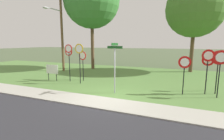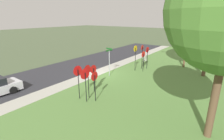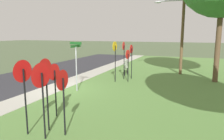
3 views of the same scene
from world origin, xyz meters
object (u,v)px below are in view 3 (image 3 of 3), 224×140
at_px(stop_sign_far_center, 115,53).
at_px(yield_sign_center, 23,79).
at_px(stop_sign_near_left, 128,59).
at_px(notice_board, 126,65).
at_px(utility_pole, 181,19).
at_px(stop_sign_near_right, 124,53).
at_px(yield_sign_near_left, 63,87).
at_px(yield_sign_far_right, 41,82).
at_px(yield_sign_far_left, 45,78).
at_px(stop_sign_far_left, 131,54).
at_px(yield_sign_near_right, 54,78).
at_px(street_name_post, 76,62).

height_order(stop_sign_far_center, yield_sign_center, stop_sign_far_center).
bearing_deg(stop_sign_near_left, notice_board, -152.84).
xyz_separation_m(stop_sign_far_center, utility_pole, (-4.77, 4.03, 2.51)).
height_order(stop_sign_near_right, yield_sign_near_left, stop_sign_near_right).
relative_size(stop_sign_near_left, yield_sign_far_right, 0.91).
xyz_separation_m(stop_sign_near_left, yield_sign_far_left, (8.44, -0.38, 0.27)).
height_order(stop_sign_far_center, yield_sign_far_right, stop_sign_far_center).
bearing_deg(yield_sign_far_left, stop_sign_far_left, 178.86).
height_order(yield_sign_near_right, yield_sign_far_left, yield_sign_far_left).
xyz_separation_m(stop_sign_near_right, yield_sign_far_left, (9.29, 0.20, -0.08)).
relative_size(stop_sign_far_center, street_name_post, 0.98).
bearing_deg(stop_sign_far_left, stop_sign_near_left, 6.95).
bearing_deg(yield_sign_far_left, yield_sign_near_left, 82.55).
bearing_deg(utility_pole, yield_sign_far_left, -15.31).
xyz_separation_m(street_name_post, notice_board, (-5.78, 1.27, -0.92)).
bearing_deg(stop_sign_near_left, yield_sign_center, 1.35).
height_order(street_name_post, notice_board, street_name_post).
height_order(yield_sign_far_left, street_name_post, street_name_post).
relative_size(yield_sign_far_right, utility_pole, 0.30).
height_order(stop_sign_near_right, yield_sign_far_left, stop_sign_near_right).
bearing_deg(stop_sign_far_left, utility_pole, 138.09).
height_order(stop_sign_near_left, yield_sign_far_right, yield_sign_far_right).
distance_m(stop_sign_near_left, yield_sign_far_right, 9.01).
distance_m(stop_sign_far_left, yield_sign_far_left, 9.65).
xyz_separation_m(yield_sign_near_left, street_name_post, (-5.06, -2.49, 0.08)).
height_order(stop_sign_near_left, stop_sign_near_right, stop_sign_near_right).
bearing_deg(stop_sign_far_center, stop_sign_near_right, 169.67).
xyz_separation_m(stop_sign_near_left, utility_pole, (-4.49, 3.16, 2.94)).
height_order(stop_sign_near_left, yield_sign_far_left, yield_sign_far_left).
xyz_separation_m(stop_sign_far_center, yield_sign_center, (8.68, 0.00, -0.15)).
relative_size(stop_sign_near_left, yield_sign_near_right, 1.04).
bearing_deg(yield_sign_far_left, stop_sign_near_left, 178.02).
distance_m(yield_sign_far_left, notice_board, 10.80).
distance_m(yield_sign_near_left, yield_sign_near_right, 1.85).
bearing_deg(yield_sign_center, yield_sign_far_left, 143.33).
bearing_deg(yield_sign_near_right, street_name_post, -158.03).
relative_size(yield_sign_near_left, yield_sign_center, 0.88).
distance_m(yield_sign_center, notice_board, 11.31).
relative_size(yield_sign_near_right, yield_sign_center, 0.86).
height_order(stop_sign_far_center, yield_sign_near_left, stop_sign_far_center).
relative_size(yield_sign_near_right, utility_pole, 0.26).
bearing_deg(street_name_post, yield_sign_near_right, 22.80).
relative_size(stop_sign_near_right, utility_pole, 0.33).
xyz_separation_m(stop_sign_near_right, utility_pole, (-3.65, 3.74, 2.58)).
distance_m(stop_sign_near_left, yield_sign_center, 9.01).
distance_m(stop_sign_far_left, stop_sign_far_center, 1.69).
xyz_separation_m(stop_sign_far_center, yield_sign_near_right, (6.95, -0.05, -0.44)).
distance_m(stop_sign_near_left, stop_sign_near_right, 1.08).
height_order(stop_sign_far_left, yield_sign_center, stop_sign_far_left).
xyz_separation_m(stop_sign_near_right, yield_sign_near_right, (8.08, -0.35, -0.36)).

